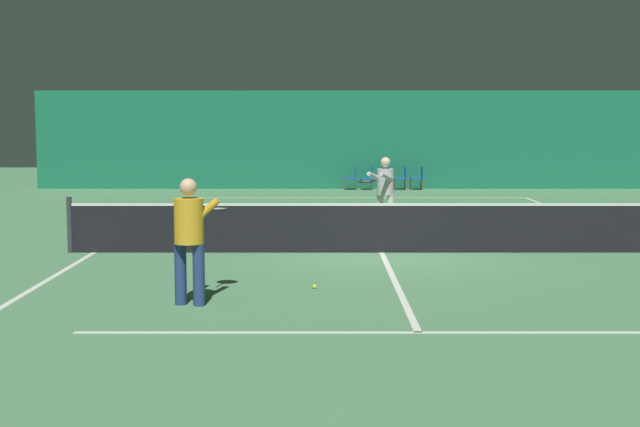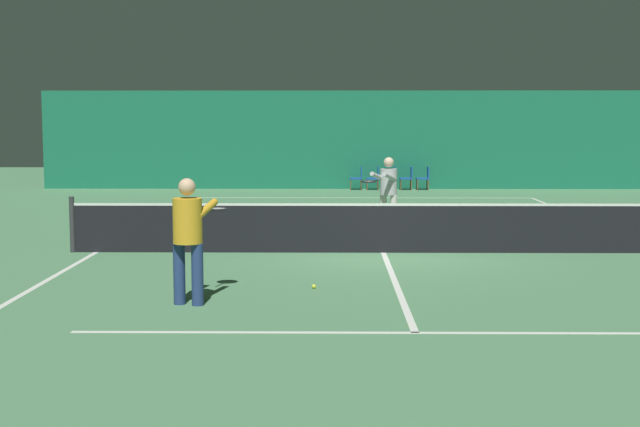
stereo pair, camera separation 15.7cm
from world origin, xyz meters
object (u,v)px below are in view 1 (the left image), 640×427
object	(u,v)px
courtside_chair_0	(353,176)
courtside_chair_1	(369,176)
player_far	(385,188)
courtside_chair_3	(403,176)
tennis_ball	(315,286)
tennis_net	(382,226)
player_near	(191,231)
courtside_chair_2	(386,176)
courtside_chair_4	(419,176)

from	to	relation	value
courtside_chair_0	courtside_chair_1	size ratio (longest dim) A/B	1.00
player_far	courtside_chair_3	xyz separation A→B (m)	(1.49, 11.71, -0.49)
tennis_ball	player_far	bearing A→B (deg)	77.50
tennis_net	courtside_chair_1	size ratio (longest dim) A/B	14.29
courtside_chair_3	tennis_ball	distance (m)	18.97
player_near	courtside_chair_3	distance (m)	20.43
tennis_net	player_far	distance (m)	3.43
player_near	courtside_chair_1	size ratio (longest dim) A/B	2.07
tennis_net	courtside_chair_0	xyz separation A→B (m)	(-0.02, 15.09, -0.03)
courtside_chair_1	tennis_ball	world-z (taller)	courtside_chair_1
courtside_chair_1	courtside_chair_0	bearing A→B (deg)	-90.00
courtside_chair_0	courtside_chair_1	world-z (taller)	same
courtside_chair_2	courtside_chair_3	bearing A→B (deg)	90.00
courtside_chair_2	courtside_chair_1	bearing A→B (deg)	-90.00
player_far	courtside_chair_0	size ratio (longest dim) A/B	2.00
tennis_net	tennis_ball	distance (m)	3.87
courtside_chair_3	courtside_chair_4	bearing A→B (deg)	90.00
player_far	courtside_chair_3	world-z (taller)	player_far
courtside_chair_0	courtside_chair_3	world-z (taller)	same
tennis_ball	courtside_chair_0	bearing A→B (deg)	86.20
courtside_chair_3	tennis_ball	size ratio (longest dim) A/B	12.73
tennis_net	courtside_chair_2	bearing A→B (deg)	85.53
player_far	courtside_chair_3	distance (m)	11.82
courtside_chair_1	courtside_chair_3	distance (m)	1.20
player_near	tennis_ball	bearing A→B (deg)	-39.57
courtside_chair_3	tennis_ball	xyz separation A→B (m)	(-3.04, -18.72, -0.45)
courtside_chair_0	courtside_chair_2	xyz separation A→B (m)	(1.20, 0.00, 0.00)
courtside_chair_0	tennis_ball	size ratio (longest dim) A/B	12.73
tennis_net	courtside_chair_1	distance (m)	15.11
courtside_chair_4	tennis_ball	distance (m)	19.08
courtside_chair_2	courtside_chair_3	xyz separation A→B (m)	(0.60, 0.00, 0.00)
courtside_chair_2	courtside_chair_3	size ratio (longest dim) A/B	1.00
player_near	player_far	size ratio (longest dim) A/B	1.04
player_far	courtside_chair_0	bearing A→B (deg)	-148.81
courtside_chair_0	courtside_chair_4	world-z (taller)	same
courtside_chair_4	courtside_chair_2	bearing A→B (deg)	-90.00
courtside_chair_2	courtside_chair_4	distance (m)	1.20
tennis_ball	courtside_chair_2	bearing A→B (deg)	82.57
player_far	courtside_chair_4	xyz separation A→B (m)	(2.08, 11.71, -0.49)
courtside_chair_2	tennis_ball	bearing A→B (deg)	-7.43
player_near	courtside_chair_0	bearing A→B (deg)	7.88
courtside_chair_3	tennis_ball	bearing A→B (deg)	-9.22
player_near	courtside_chair_1	bearing A→B (deg)	6.20
player_far	courtside_chair_2	world-z (taller)	player_far
courtside_chair_0	courtside_chair_1	bearing A→B (deg)	90.00
courtside_chair_3	courtside_chair_0	bearing A→B (deg)	-90.00
player_near	tennis_ball	size ratio (longest dim) A/B	26.41
player_near	tennis_ball	distance (m)	2.26
player_near	courtside_chair_4	distance (m)	20.58
courtside_chair_1	courtside_chair_3	size ratio (longest dim) A/B	1.00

